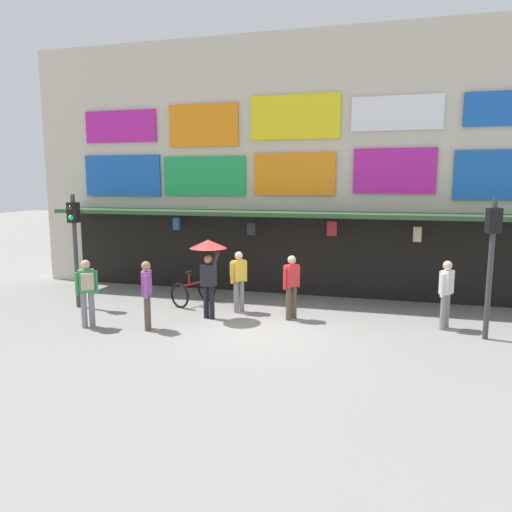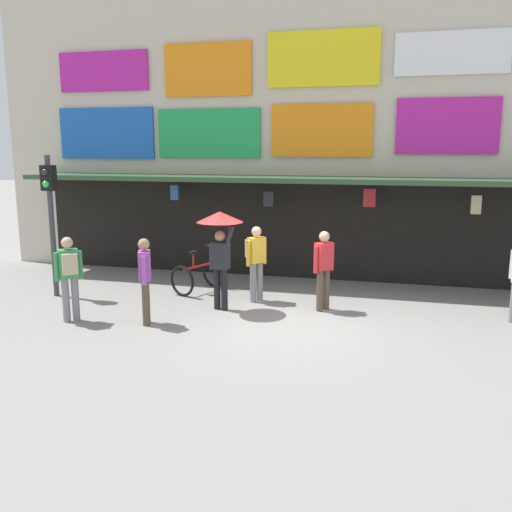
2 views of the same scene
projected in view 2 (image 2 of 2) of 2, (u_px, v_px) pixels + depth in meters
ground_plane at (288, 325)px, 10.68m from camera, size 80.00×80.00×0.00m
shopfront at (325, 124)px, 14.26m from camera, size 18.00×2.60×8.00m
traffic_light_near at (50, 203)px, 12.39m from camera, size 0.30×0.34×3.20m
bicycle_parked at (199, 275)px, 13.11m from camera, size 1.11×1.35×1.05m
pedestrian_in_black at (69, 273)px, 10.72m from camera, size 0.47×0.47×1.68m
pedestrian_in_purple at (145, 276)px, 10.57m from camera, size 0.34×0.49×1.68m
pedestrian_in_blue at (324, 266)px, 11.48m from camera, size 0.40×0.43×1.68m
pedestrian_in_green at (256, 258)px, 12.17m from camera, size 0.47×0.48×1.68m
pedestrian_with_umbrella at (220, 233)px, 11.40m from camera, size 0.96×0.96×2.08m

